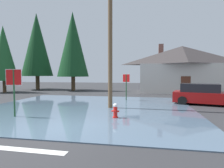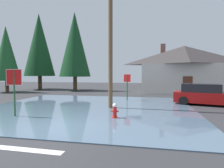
% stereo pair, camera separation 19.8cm
% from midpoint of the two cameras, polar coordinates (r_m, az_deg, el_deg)
% --- Properties ---
extents(ground_plane, '(80.00, 80.00, 0.10)m').
position_cam_midpoint_polar(ground_plane, '(8.66, -15.52, -12.58)').
color(ground_plane, '#2D2D30').
extents(flood_puddle, '(13.62, 12.49, 0.04)m').
position_cam_midpoint_polar(flood_puddle, '(12.85, -6.92, -7.02)').
color(flood_puddle, '#4C6075').
rests_on(flood_puddle, ground).
extents(lane_stop_bar, '(3.65, 0.38, 0.01)m').
position_cam_midpoint_polar(lane_stop_bar, '(6.87, -27.94, -16.56)').
color(lane_stop_bar, silver).
rests_on(lane_stop_bar, ground).
extents(stop_sign_near, '(0.83, 0.16, 2.51)m').
position_cam_midpoint_polar(stop_sign_near, '(11.13, -26.80, 0.41)').
color(stop_sign_near, '#1E4C28').
rests_on(stop_sign_near, ground).
extents(fire_hydrant, '(0.39, 0.33, 0.77)m').
position_cam_midpoint_polar(fire_hydrant, '(9.75, 1.40, -8.10)').
color(fire_hydrant, red).
rests_on(fire_hydrant, ground).
extents(utility_pole, '(1.60, 0.28, 9.48)m').
position_cam_midpoint_polar(utility_pole, '(12.70, -0.01, 15.11)').
color(utility_pole, brown).
rests_on(utility_pole, ground).
extents(stop_sign_far, '(0.64, 0.27, 2.25)m').
position_cam_midpoint_polar(stop_sign_far, '(16.06, 4.92, 0.64)').
color(stop_sign_far, '#1E4C28').
rests_on(stop_sign_far, ground).
extents(house, '(10.71, 5.93, 6.08)m').
position_cam_midpoint_polar(house, '(24.74, 20.96, 4.40)').
color(house, beige).
rests_on(house, ground).
extents(parked_car, '(4.69, 2.92, 1.54)m').
position_cam_midpoint_polar(parked_car, '(15.54, 26.37, -2.89)').
color(parked_car, maroon).
rests_on(parked_car, ground).
extents(pine_tree_tall_left, '(4.22, 4.22, 10.56)m').
position_cam_midpoint_polar(pine_tree_tall_left, '(26.65, -10.88, 11.53)').
color(pine_tree_tall_left, '#4C3823').
rests_on(pine_tree_tall_left, ground).
extents(pine_tree_mid_left, '(4.36, 4.36, 10.90)m').
position_cam_midpoint_polar(pine_tree_mid_left, '(29.80, -20.78, 10.87)').
color(pine_tree_mid_left, '#4C3823').
rests_on(pine_tree_mid_left, ground).
extents(pine_tree_short_left, '(3.24, 3.24, 8.09)m').
position_cam_midpoint_polar(pine_tree_short_left, '(26.85, -28.94, 8.02)').
color(pine_tree_short_left, '#4C3823').
rests_on(pine_tree_short_left, ground).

